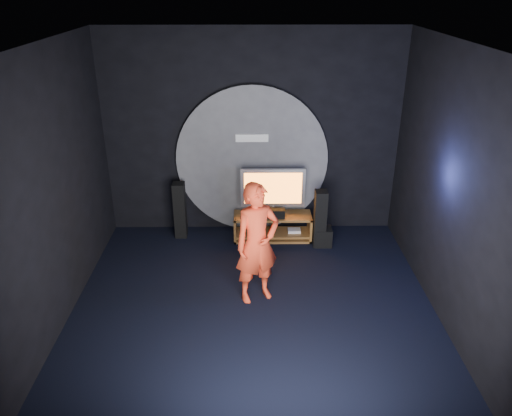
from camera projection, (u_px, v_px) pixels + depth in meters
The scene contains 15 objects.
floor at pixel (253, 309), 6.91m from camera, with size 5.00×5.00×0.00m, color black.
back_wall at pixel (252, 134), 8.43m from camera, with size 5.00×0.04×3.50m, color black.
front_wall at pixel (256, 319), 3.90m from camera, with size 5.00×0.04×3.50m, color black.
left_wall at pixel (50, 194), 6.14m from camera, with size 0.04×5.00×3.50m, color black.
right_wall at pixel (454, 192), 6.20m from camera, with size 0.04×5.00×3.50m, color black.
ceiling at pixel (253, 45), 5.42m from camera, with size 5.00×5.00×0.01m, color black.
wall_disc_panel at pixel (252, 161), 8.57m from camera, with size 2.60×0.11×2.60m.
media_console at pixel (273, 228), 8.69m from camera, with size 1.34×0.45×0.45m.
tv at pixel (273, 190), 8.45m from camera, with size 1.09×0.22×0.82m.
center_speaker at pixel (273, 213), 8.46m from camera, with size 0.40×0.15×0.15m, color black.
remote at pixel (246, 218), 8.46m from camera, with size 0.18×0.05×0.02m, color black.
tower_speaker_left at pixel (180, 210), 8.63m from camera, with size 0.20×0.22×1.00m, color black.
tower_speaker_right at pixel (320, 219), 8.32m from camera, with size 0.20×0.22×1.00m, color black.
subwoofer at pixel (323, 236), 8.49m from camera, with size 0.28×0.28×0.31m, color black.
player at pixel (257, 244), 6.79m from camera, with size 0.64×0.42×1.75m, color red.
Camera 1 is at (-0.04, -5.67, 4.18)m, focal length 35.00 mm.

